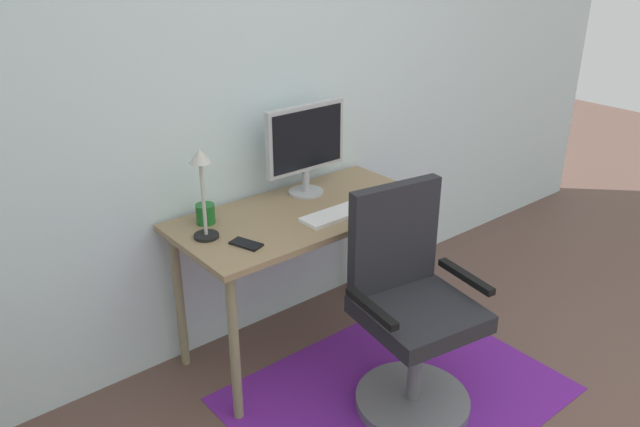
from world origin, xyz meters
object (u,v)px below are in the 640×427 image
(keyboard, at_px, (342,212))
(coffee_cup, at_px, (205,214))
(desk_lamp, at_px, (202,179))
(office_chair, at_px, (410,320))
(cell_phone, at_px, (246,244))
(monitor, at_px, (306,142))
(computer_mouse, at_px, (396,194))
(desk, at_px, (303,228))

(keyboard, distance_m, coffee_cup, 0.64)
(desk_lamp, relative_size, office_chair, 0.40)
(coffee_cup, relative_size, office_chair, 0.09)
(keyboard, distance_m, cell_phone, 0.53)
(monitor, relative_size, office_chair, 0.45)
(office_chair, bearing_deg, monitor, 95.26)
(monitor, relative_size, cell_phone, 3.28)
(keyboard, xyz_separation_m, computer_mouse, (0.34, -0.02, 0.01))
(coffee_cup, distance_m, office_chair, 1.04)
(coffee_cup, bearing_deg, computer_mouse, -20.77)
(office_chair, bearing_deg, cell_phone, 144.22)
(desk_lamp, bearing_deg, computer_mouse, -12.01)
(monitor, xyz_separation_m, office_chair, (-0.05, -0.80, -0.61))
(monitor, bearing_deg, office_chair, -93.78)
(monitor, bearing_deg, coffee_cup, 179.16)
(desk, height_order, monitor, monitor)
(desk, distance_m, desk_lamp, 0.63)
(keyboard, height_order, cell_phone, keyboard)
(keyboard, height_order, computer_mouse, computer_mouse)
(monitor, relative_size, coffee_cup, 5.03)
(keyboard, bearing_deg, cell_phone, 178.26)
(computer_mouse, relative_size, office_chair, 0.10)
(desk, bearing_deg, computer_mouse, -19.70)
(desk, xyz_separation_m, keyboard, (0.12, -0.15, 0.10))
(coffee_cup, xyz_separation_m, cell_phone, (0.02, -0.31, -0.04))
(keyboard, bearing_deg, monitor, 84.84)
(office_chair, bearing_deg, desk, 107.56)
(keyboard, bearing_deg, desk, 128.97)
(cell_phone, xyz_separation_m, desk_lamp, (-0.09, 0.17, 0.27))
(desk, distance_m, monitor, 0.42)
(desk_lamp, distance_m, office_chair, 1.09)
(desk, xyz_separation_m, coffee_cup, (-0.43, 0.17, 0.14))
(computer_mouse, xyz_separation_m, coffee_cup, (-0.89, 0.34, 0.03))
(desk, relative_size, office_chair, 1.23)
(computer_mouse, height_order, cell_phone, computer_mouse)
(office_chair, bearing_deg, coffee_cup, 132.07)
(cell_phone, bearing_deg, keyboard, -21.07)
(coffee_cup, distance_m, cell_phone, 0.31)
(desk_lamp, bearing_deg, desk, -4.58)
(desk_lamp, xyz_separation_m, office_chair, (0.60, -0.68, -0.61))
(keyboard, relative_size, computer_mouse, 4.13)
(monitor, distance_m, office_chair, 1.01)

